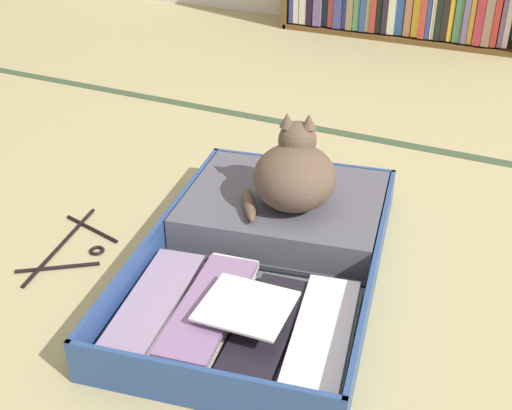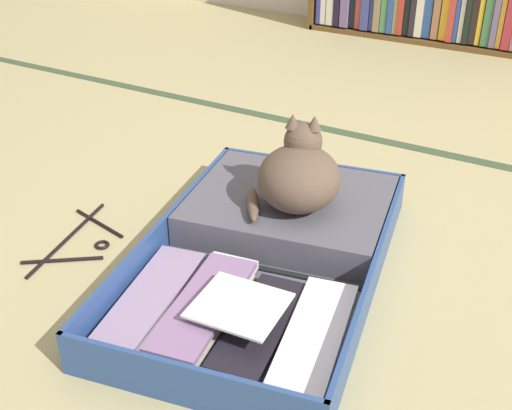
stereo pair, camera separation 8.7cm
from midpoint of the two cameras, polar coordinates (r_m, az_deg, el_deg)
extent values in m
plane|color=tan|center=(1.68, 6.12, -6.82)|extent=(10.00, 10.00, 0.00)
cube|color=#3A4D34|center=(2.43, 14.82, 4.77)|extent=(4.80, 0.05, 0.00)
cube|color=brown|center=(3.75, 15.12, 13.85)|extent=(1.25, 0.24, 0.02)
cube|color=#BA403F|center=(3.81, 10.12, 17.08)|extent=(0.03, 0.20, 0.27)
cube|color=#927B56|center=(3.76, 11.70, 17.01)|extent=(0.03, 0.20, 0.30)
cube|color=#4C8957|center=(3.76, 12.27, 16.76)|extent=(0.03, 0.20, 0.27)
cube|color=#96854F|center=(3.74, 13.27, 16.86)|extent=(0.02, 0.20, 0.31)
cube|color=#B7392C|center=(3.73, 13.67, 16.83)|extent=(0.03, 0.20, 0.32)
cube|color=black|center=(3.73, 14.16, 16.50)|extent=(0.03, 0.20, 0.28)
cube|color=#2A232C|center=(3.72, 14.62, 16.35)|extent=(0.03, 0.20, 0.27)
cube|color=beige|center=(3.72, 15.15, 16.14)|extent=(0.04, 0.20, 0.26)
cube|color=#2A4C89|center=(3.71, 15.86, 16.34)|extent=(0.04, 0.20, 0.30)
cube|color=#A46E4C|center=(3.69, 16.57, 16.43)|extent=(0.04, 0.20, 0.33)
cube|color=gold|center=(3.69, 17.17, 15.96)|extent=(0.04, 0.20, 0.28)
cube|color=#BF3F35|center=(3.67, 17.68, 15.71)|extent=(0.03, 0.20, 0.27)
cube|color=#2C4A98|center=(3.67, 18.15, 15.74)|extent=(0.02, 0.20, 0.28)
cube|color=beige|center=(3.67, 18.53, 15.62)|extent=(0.02, 0.20, 0.27)
cube|color=black|center=(3.66, 18.96, 15.61)|extent=(0.02, 0.20, 0.29)
cube|color=black|center=(3.66, 19.50, 15.69)|extent=(0.03, 0.20, 0.31)
cube|color=yellow|center=(3.66, 19.90, 15.22)|extent=(0.02, 0.20, 0.26)
cube|color=#45794F|center=(3.64, 20.57, 15.65)|extent=(0.04, 0.20, 0.33)
cube|color=slate|center=(3.64, 21.07, 15.17)|extent=(0.03, 0.20, 0.29)
cube|color=gold|center=(3.64, 21.52, 15.00)|extent=(0.02, 0.20, 0.28)
cube|color=navy|center=(1.52, -0.65, -10.90)|extent=(0.64, 0.56, 0.01)
cube|color=navy|center=(1.33, -4.13, -15.42)|extent=(0.56, 0.11, 0.11)
cube|color=navy|center=(1.59, -10.28, -7.21)|extent=(0.09, 0.47, 0.11)
cube|color=navy|center=(1.44, 10.08, -11.70)|extent=(0.09, 0.47, 0.11)
cube|color=#4F555B|center=(1.51, -0.65, -10.61)|extent=(0.61, 0.53, 0.01)
cube|color=navy|center=(1.88, 4.22, -1.94)|extent=(0.64, 0.56, 0.01)
cube|color=navy|center=(2.05, 5.99, 2.43)|extent=(0.56, 0.11, 0.11)
cube|color=navy|center=(1.93, -3.72, 0.72)|extent=(0.09, 0.47, 0.11)
cube|color=navy|center=(1.82, 12.79, -2.16)|extent=(0.09, 0.47, 0.11)
cube|color=#4F555B|center=(1.88, 4.23, -1.69)|extent=(0.61, 0.53, 0.01)
cylinder|color=black|center=(1.69, 2.07, -5.62)|extent=(0.55, 0.11, 0.02)
cube|color=#966B9A|center=(1.56, -7.67, -8.65)|extent=(0.17, 0.41, 0.02)
cube|color=#967F9F|center=(1.56, -7.51, -7.92)|extent=(0.19, 0.40, 0.02)
cube|color=#ABA685|center=(1.52, -2.94, -9.77)|extent=(0.18, 0.37, 0.02)
cube|color=silver|center=(1.51, -3.02, -8.78)|extent=(0.17, 0.41, 0.02)
cube|color=gray|center=(1.49, -2.89, -8.59)|extent=(0.18, 0.38, 0.01)
cube|color=navy|center=(1.49, 1.84, -10.71)|extent=(0.16, 0.37, 0.02)
cube|color=black|center=(1.48, 2.02, -10.34)|extent=(0.16, 0.35, 0.01)
cube|color=slate|center=(1.47, 7.08, -11.74)|extent=(0.18, 0.37, 0.02)
cube|color=silver|center=(1.45, 6.77, -11.38)|extent=(0.19, 0.41, 0.02)
cube|color=white|center=(1.44, 0.28, -8.72)|extent=(0.20, 0.19, 0.01)
cube|color=#53515D|center=(1.85, 4.28, -0.52)|extent=(0.61, 0.52, 0.10)
torus|color=white|center=(1.84, 2.03, 0.95)|extent=(0.09, 0.09, 0.01)
cylinder|color=black|center=(2.08, 1.71, 2.96)|extent=(0.02, 0.02, 0.10)
cylinder|color=black|center=(2.02, 10.23, 1.57)|extent=(0.02, 0.02, 0.10)
cube|color=red|center=(1.30, 1.80, -16.47)|extent=(0.03, 0.01, 0.02)
cube|color=red|center=(1.29, 3.37, -16.61)|extent=(0.04, 0.01, 0.02)
cube|color=#28863A|center=(1.34, -3.00, -15.98)|extent=(0.03, 0.01, 0.02)
ellipsoid|color=brown|center=(1.74, 5.18, 2.27)|extent=(0.28, 0.29, 0.17)
ellipsoid|color=brown|center=(1.81, 5.39, 2.14)|extent=(0.17, 0.12, 0.09)
sphere|color=brown|center=(1.75, 5.53, 5.50)|extent=(0.10, 0.10, 0.10)
cone|color=brown|center=(1.72, 6.55, 7.10)|extent=(0.04, 0.04, 0.04)
cone|color=brown|center=(1.72, 4.66, 7.28)|extent=(0.04, 0.04, 0.04)
sphere|color=yellow|center=(1.78, 6.31, 6.18)|extent=(0.02, 0.02, 0.02)
sphere|color=yellow|center=(1.79, 5.12, 6.29)|extent=(0.02, 0.02, 0.02)
ellipsoid|color=brown|center=(1.75, 1.15, 0.08)|extent=(0.12, 0.17, 0.03)
cylinder|color=black|center=(1.89, -14.75, -2.83)|extent=(0.08, 0.38, 0.01)
cylinder|color=black|center=(1.94, -12.19, -1.58)|extent=(0.21, 0.06, 0.01)
cylinder|color=black|center=(1.80, -15.13, -4.66)|extent=(0.18, 0.13, 0.01)
torus|color=black|center=(1.84, -11.89, -3.43)|extent=(0.05, 0.05, 0.01)
camera|label=1|loc=(0.04, -88.41, 0.92)|focal=46.13mm
camera|label=2|loc=(0.04, 91.59, -0.92)|focal=46.13mm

